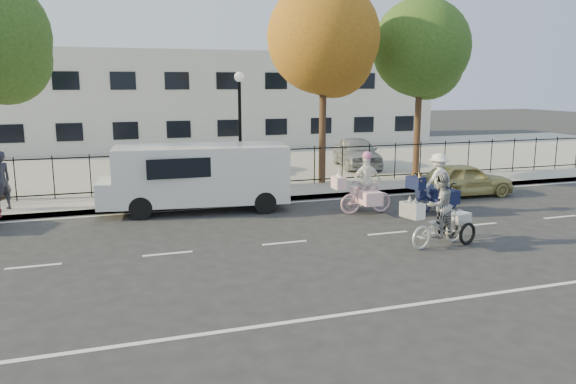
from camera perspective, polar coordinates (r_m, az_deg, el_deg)
name	(u,v)px	position (r m, az deg, el deg)	size (l,w,h in m)	color
ground	(285,243)	(14.64, -0.32, -5.20)	(120.00, 120.00, 0.00)	#333334
road_markings	(285,243)	(14.64, -0.32, -5.19)	(60.00, 9.52, 0.01)	silver
curb	(239,202)	(19.34, -5.00, -0.99)	(60.00, 0.10, 0.15)	#A8A399
sidewalk	(232,196)	(20.34, -5.69, -0.41)	(60.00, 2.20, 0.15)	#A8A399
parking_lot	(193,163)	(28.97, -9.63, 2.92)	(60.00, 15.60, 0.15)	#A8A399
iron_fence	(225,169)	(21.25, -6.39, 2.34)	(58.00, 0.06, 1.50)	black
building	(168,99)	(38.62, -12.13, 9.19)	(34.00, 10.00, 6.00)	silver
lamppost	(240,110)	(20.76, -4.93, 8.30)	(0.36, 0.36, 4.33)	black
street_sign	(177,159)	(20.49, -11.26, 3.32)	(0.85, 0.06, 1.80)	black
zebra_trike	(439,218)	(14.72, 15.07, -2.56)	(2.21, 1.23, 1.89)	silver
unicorn_bike	(365,191)	(17.90, 7.84, 0.13)	(1.98, 1.37, 1.99)	#EDB4C4
bull_bike	(437,189)	(18.44, 14.89, 0.27)	(2.12, 1.48, 1.92)	black
white_van	(198,175)	(18.32, -9.09, 1.72)	(6.16, 2.64, 2.12)	white
gold_sedan	(464,179)	(21.54, 17.46, 1.23)	(1.44, 3.59, 1.22)	tan
pedestrian	(1,181)	(19.68, -27.17, 1.02)	(0.68, 0.45, 1.87)	black
lot_car_b	(151,163)	(23.74, -13.71, 2.84)	(2.27, 4.93, 1.37)	silver
lot_car_c	(230,158)	(25.34, -5.96, 3.43)	(1.29, 3.70, 1.22)	#46484D
lot_car_d	(357,152)	(26.77, 6.99, 4.03)	(1.68, 4.17, 1.42)	#9A9DA1
tree_mid	(326,43)	(22.43, 3.92, 14.85)	(4.35, 4.35, 7.98)	#442D1D
tree_east	(423,52)	(25.42, 13.54, 13.61)	(4.18, 4.18, 7.66)	#442D1D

